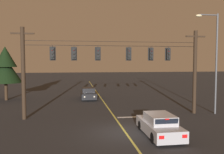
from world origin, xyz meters
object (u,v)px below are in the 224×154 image
object	(u,v)px
traffic_light_left_inner	(74,54)
traffic_light_far_right	(168,54)
traffic_light_rightmost	(151,54)
car_waiting_near_lane	(159,125)
traffic_light_centre	(98,54)
traffic_light_right_inner	(129,54)
traffic_light_leftmost	(52,53)
tree_verge_near	(5,66)
street_lamp_corner	(213,55)
car_oncoming_lead	(88,94)

from	to	relation	value
traffic_light_left_inner	traffic_light_far_right	size ratio (longest dim) A/B	1.00
traffic_light_rightmost	car_waiting_near_lane	distance (m)	7.47
traffic_light_centre	car_waiting_near_lane	world-z (taller)	traffic_light_centre
car_waiting_near_lane	traffic_light_far_right	bearing A→B (deg)	63.51
traffic_light_centre	traffic_light_right_inner	distance (m)	2.62
traffic_light_leftmost	tree_verge_near	world-z (taller)	tree_verge_near
traffic_light_leftmost	traffic_light_rightmost	size ratio (longest dim) A/B	1.00
traffic_light_far_right	street_lamp_corner	bearing A→B (deg)	-6.22
street_lamp_corner	car_oncoming_lead	bearing A→B (deg)	135.41
traffic_light_right_inner	tree_verge_near	bearing A→B (deg)	141.06
traffic_light_right_inner	traffic_light_far_right	xyz separation A→B (m)	(3.48, 0.00, 0.00)
traffic_light_leftmost	traffic_light_far_right	bearing A→B (deg)	0.00
traffic_light_rightmost	traffic_light_left_inner	bearing A→B (deg)	180.00
car_waiting_near_lane	traffic_light_right_inner	bearing A→B (deg)	96.24
traffic_light_far_right	tree_verge_near	world-z (taller)	tree_verge_near
traffic_light_right_inner	traffic_light_far_right	size ratio (longest dim) A/B	1.00
traffic_light_right_inner	tree_verge_near	xyz separation A→B (m)	(-12.71, 10.27, -1.21)
traffic_light_far_right	tree_verge_near	distance (m)	19.21
car_waiting_near_lane	car_oncoming_lead	xyz separation A→B (m)	(-3.53, 15.48, -0.00)
traffic_light_right_inner	street_lamp_corner	xyz separation A→B (m)	(7.44, -0.43, -0.07)
traffic_light_centre	traffic_light_right_inner	world-z (taller)	same
traffic_light_rightmost	tree_verge_near	distance (m)	17.94
car_waiting_near_lane	car_oncoming_lead	world-z (taller)	same
car_waiting_near_lane	car_oncoming_lead	bearing A→B (deg)	102.84
traffic_light_right_inner	traffic_light_rightmost	distance (m)	1.94
traffic_light_far_right	car_waiting_near_lane	xyz separation A→B (m)	(-2.85, -5.72, -4.61)
car_waiting_near_lane	street_lamp_corner	distance (m)	9.75
traffic_light_leftmost	traffic_light_left_inner	bearing A→B (deg)	0.00
traffic_light_left_inner	traffic_light_centre	bearing A→B (deg)	0.00
traffic_light_rightmost	car_waiting_near_lane	world-z (taller)	traffic_light_rightmost
car_waiting_near_lane	traffic_light_leftmost	bearing A→B (deg)	140.34
traffic_light_far_right	traffic_light_leftmost	bearing A→B (deg)	180.00
traffic_light_right_inner	car_oncoming_lead	distance (m)	11.18
traffic_light_leftmost	traffic_light_centre	distance (m)	3.66
street_lamp_corner	traffic_light_right_inner	bearing A→B (deg)	176.68
traffic_light_left_inner	traffic_light_right_inner	xyz separation A→B (m)	(4.58, 0.00, 0.00)
traffic_light_centre	traffic_light_far_right	distance (m)	6.10
traffic_light_right_inner	traffic_light_left_inner	bearing A→B (deg)	180.00
traffic_light_centre	car_waiting_near_lane	bearing A→B (deg)	-60.43
traffic_light_centre	car_waiting_near_lane	distance (m)	8.04
traffic_light_far_right	traffic_light_rightmost	bearing A→B (deg)	180.00
car_oncoming_lead	traffic_light_leftmost	bearing A→B (deg)	-109.07
traffic_light_left_inner	traffic_light_right_inner	size ratio (longest dim) A/B	1.00
traffic_light_centre	car_oncoming_lead	xyz separation A→B (m)	(-0.28, 9.76, -4.61)
traffic_light_leftmost	traffic_light_right_inner	xyz separation A→B (m)	(6.28, 0.00, 0.00)
street_lamp_corner	traffic_light_left_inner	bearing A→B (deg)	177.94
traffic_light_rightmost	traffic_light_far_right	size ratio (longest dim) A/B	1.00
traffic_light_far_right	tree_verge_near	xyz separation A→B (m)	(-16.19, 10.27, -1.21)
traffic_light_rightmost	street_lamp_corner	xyz separation A→B (m)	(5.49, -0.43, -0.07)
traffic_light_leftmost	traffic_light_centre	bearing A→B (deg)	0.00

